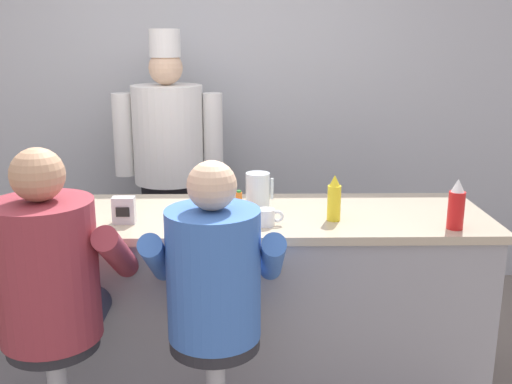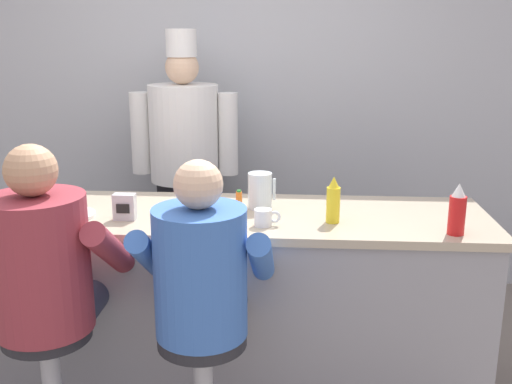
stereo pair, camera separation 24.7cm
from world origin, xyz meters
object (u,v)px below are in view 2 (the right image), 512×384
(hot_sauce_bottle_orange, at_px, (239,203))
(cook_in_whites_near, at_px, (185,156))
(coffee_mug_white, at_px, (264,217))
(napkin_dispenser_chrome, at_px, (125,207))
(water_pitcher_clear, at_px, (260,191))
(breakfast_plate, at_px, (69,214))
(diner_seated_maroon, at_px, (45,273))
(ketchup_bottle_red, at_px, (457,211))
(mustard_bottle_yellow, at_px, (333,201))
(diner_seated_blue, at_px, (202,283))
(cereal_bowl, at_px, (207,208))

(hot_sauce_bottle_orange, relative_size, cook_in_whites_near, 0.07)
(hot_sauce_bottle_orange, distance_m, coffee_mug_white, 0.20)
(napkin_dispenser_chrome, bearing_deg, water_pitcher_clear, 20.95)
(breakfast_plate, xyz_separation_m, diner_seated_maroon, (0.08, -0.49, -0.10))
(ketchup_bottle_red, relative_size, water_pitcher_clear, 1.28)
(mustard_bottle_yellow, xyz_separation_m, hot_sauce_bottle_orange, (-0.46, 0.08, -0.04))
(ketchup_bottle_red, bearing_deg, mustard_bottle_yellow, 165.90)
(mustard_bottle_yellow, bearing_deg, napkin_dispenser_chrome, -178.42)
(napkin_dispenser_chrome, bearing_deg, diner_seated_maroon, -113.98)
(water_pitcher_clear, distance_m, napkin_dispenser_chrome, 0.68)
(napkin_dispenser_chrome, height_order, cook_in_whites_near, cook_in_whites_near)
(mustard_bottle_yellow, xyz_separation_m, diner_seated_blue, (-0.55, -0.50, -0.22))
(napkin_dispenser_chrome, bearing_deg, mustard_bottle_yellow, 1.58)
(ketchup_bottle_red, distance_m, napkin_dispenser_chrome, 1.54)
(cereal_bowl, distance_m, napkin_dispenser_chrome, 0.40)
(mustard_bottle_yellow, relative_size, diner_seated_maroon, 0.16)
(diner_seated_maroon, height_order, cook_in_whites_near, cook_in_whites_near)
(diner_seated_maroon, bearing_deg, mustard_bottle_yellow, 22.46)
(breakfast_plate, distance_m, diner_seated_blue, 0.90)
(mustard_bottle_yellow, bearing_deg, diner_seated_maroon, -157.54)
(mustard_bottle_yellow, distance_m, water_pitcher_clear, 0.42)
(cook_in_whites_near, bearing_deg, coffee_mug_white, -64.63)
(cereal_bowl, xyz_separation_m, cook_in_whites_near, (-0.32, 1.13, 0.03))
(mustard_bottle_yellow, distance_m, cook_in_whites_near, 1.55)
(ketchup_bottle_red, xyz_separation_m, coffee_mug_white, (-0.86, 0.06, -0.07))
(coffee_mug_white, relative_size, diner_seated_maroon, 0.09)
(water_pitcher_clear, xyz_separation_m, coffee_mug_white, (0.04, -0.29, -0.05))
(ketchup_bottle_red, bearing_deg, diner_seated_maroon, -168.25)
(hot_sauce_bottle_orange, bearing_deg, napkin_dispenser_chrome, -169.03)
(hot_sauce_bottle_orange, xyz_separation_m, cereal_bowl, (-0.17, 0.02, -0.03))
(ketchup_bottle_red, xyz_separation_m, water_pitcher_clear, (-0.90, 0.35, -0.02))
(hot_sauce_bottle_orange, height_order, cereal_bowl, hot_sauce_bottle_orange)
(napkin_dispenser_chrome, height_order, diner_seated_blue, diner_seated_blue)
(mustard_bottle_yellow, relative_size, breakfast_plate, 0.89)
(cereal_bowl, height_order, diner_seated_maroon, diner_seated_maroon)
(napkin_dispenser_chrome, xyz_separation_m, diner_seated_maroon, (-0.21, -0.47, -0.15))
(ketchup_bottle_red, distance_m, water_pitcher_clear, 0.97)
(ketchup_bottle_red, distance_m, coffee_mug_white, 0.87)
(hot_sauce_bottle_orange, bearing_deg, diner_seated_maroon, -142.53)
(ketchup_bottle_red, height_order, cereal_bowl, ketchup_bottle_red)
(hot_sauce_bottle_orange, distance_m, cereal_bowl, 0.17)
(coffee_mug_white, bearing_deg, ketchup_bottle_red, -4.07)
(breakfast_plate, distance_m, coffee_mug_white, 0.96)
(breakfast_plate, xyz_separation_m, coffee_mug_white, (0.96, -0.07, 0.03))
(water_pitcher_clear, xyz_separation_m, diner_seated_blue, (-0.19, -0.72, -0.20))
(mustard_bottle_yellow, height_order, diner_seated_blue, diner_seated_blue)
(cereal_bowl, distance_m, cook_in_whites_near, 1.17)
(water_pitcher_clear, height_order, coffee_mug_white, water_pitcher_clear)
(breakfast_plate, xyz_separation_m, cook_in_whites_near, (0.34, 1.23, 0.04))
(water_pitcher_clear, bearing_deg, hot_sauce_bottle_orange, -124.30)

